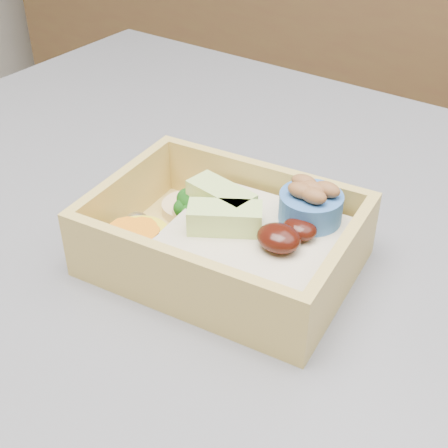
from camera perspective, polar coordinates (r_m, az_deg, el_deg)
The scene contains 1 object.
bento_box at distance 0.42m, azimuth 0.74°, elevation -1.35°, with size 0.19×0.14×0.06m.
Camera 1 is at (-0.02, -0.30, 1.19)m, focal length 50.00 mm.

